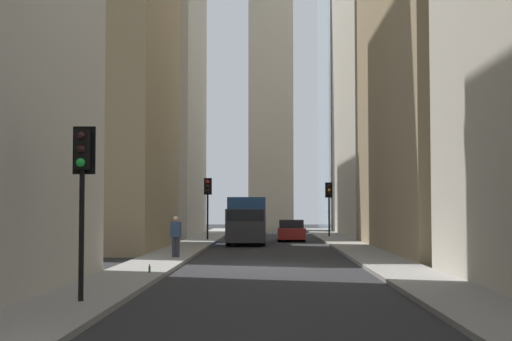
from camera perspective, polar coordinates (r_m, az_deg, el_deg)
ground_plane at (r=28.37m, az=1.12°, el=-7.41°), size 135.00×135.00×0.00m
sidewalk_right at (r=28.71m, az=-7.97°, el=-7.19°), size 90.00×2.20×0.14m
sidewalk_left at (r=28.72m, az=10.21°, el=-7.17°), size 90.00×2.20×0.14m
building_left_far at (r=58.98m, az=11.56°, el=8.87°), size 17.52×10.00×28.37m
building_left_midfar at (r=39.81m, az=16.80°, el=10.40°), size 18.90×10.00×22.60m
building_right_far at (r=59.07m, az=-9.35°, el=7.80°), size 14.86×10.50×26.26m
church_spire at (r=70.04m, az=1.15°, el=11.52°), size 4.46×4.46×37.54m
delivery_truck at (r=44.48m, az=-0.71°, el=-3.88°), size 6.46×2.25×2.84m
sedan_red at (r=49.04m, az=2.74°, el=-4.71°), size 4.30×1.78×1.42m
traffic_light_foreground at (r=17.10m, az=-13.34°, el=-0.09°), size 0.43×0.52×3.96m
traffic_light_midblock at (r=48.34m, az=-3.77°, el=-1.84°), size 0.43×0.52×4.03m
traffic_light_far_junction at (r=53.49m, az=5.68°, el=-2.03°), size 0.43×0.52×3.91m
pedestrian at (r=31.35m, az=-6.25°, el=-4.97°), size 0.26×0.44×1.74m
discarded_bottle at (r=24.10m, az=-8.26°, el=-7.59°), size 0.07×0.07×0.27m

